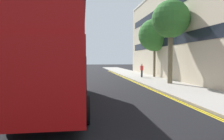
# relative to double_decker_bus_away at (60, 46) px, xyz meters

# --- Properties ---
(sidewalk_right) EXTENTS (4.00, 80.00, 0.14)m
(sidewalk_right) POSITION_rel_double_decker_bus_away_xyz_m (8.68, 4.87, -2.96)
(sidewalk_right) COLOR #9E9991
(sidewalk_right) RESTS_ON ground
(sidewalk_left) EXTENTS (4.00, 80.00, 0.14)m
(sidewalk_left) POSITION_rel_double_decker_bus_away_xyz_m (-4.32, 4.87, -2.96)
(sidewalk_left) COLOR #9E9991
(sidewalk_left) RESTS_ON ground
(kerb_line_outer) EXTENTS (0.10, 56.00, 0.01)m
(kerb_line_outer) POSITION_rel_double_decker_bus_away_xyz_m (6.58, 2.87, -3.03)
(kerb_line_outer) COLOR yellow
(kerb_line_outer) RESTS_ON ground
(kerb_line_inner) EXTENTS (0.10, 56.00, 0.01)m
(kerb_line_inner) POSITION_rel_double_decker_bus_away_xyz_m (6.42, 2.87, -3.03)
(kerb_line_inner) COLOR yellow
(kerb_line_inner) RESTS_ON ground
(double_decker_bus_away) EXTENTS (2.86, 10.83, 5.64)m
(double_decker_bus_away) POSITION_rel_double_decker_bus_away_xyz_m (0.00, 0.00, 0.00)
(double_decker_bus_away) COLOR #B20F0F
(double_decker_bus_away) RESTS_ON ground
(pedestrian_far) EXTENTS (0.34, 0.22, 1.62)m
(pedestrian_far) POSITION_rel_double_decker_bus_away_xyz_m (8.40, 13.84, -2.04)
(pedestrian_far) COLOR #2D2D38
(pedestrian_far) RESTS_ON sidewalk_right
(street_tree_near) EXTENTS (3.41, 3.41, 7.58)m
(street_tree_near) POSITION_rel_double_decker_bus_away_xyz_m (9.16, 7.30, 2.90)
(street_tree_near) COLOR #6B6047
(street_tree_near) RESTS_ON sidewalk_right
(street_tree_mid) EXTENTS (4.04, 4.04, 7.24)m
(street_tree_mid) POSITION_rel_double_decker_bus_away_xyz_m (10.16, 14.32, 2.32)
(street_tree_mid) COLOR #6B6047
(street_tree_mid) RESTS_ON sidewalk_right
(townhouse_terrace_right) EXTENTS (10.08, 28.00, 11.44)m
(townhouse_terrace_right) POSITION_rel_double_decker_bus_away_xyz_m (15.67, 13.60, 2.69)
(townhouse_terrace_right) COLOR beige
(townhouse_terrace_right) RESTS_ON ground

